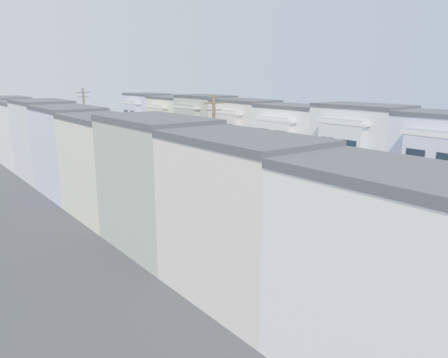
# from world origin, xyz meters

# --- Properties ---
(ground) EXTENTS (160.00, 160.00, 0.00)m
(ground) POSITION_xyz_m (0.00, 0.00, 0.00)
(ground) COLOR black
(ground) RESTS_ON ground
(road_slab) EXTENTS (12.00, 70.00, 0.02)m
(road_slab) POSITION_xyz_m (0.00, 15.00, 0.01)
(road_slab) COLOR black
(road_slab) RESTS_ON ground
(curb_left) EXTENTS (0.30, 70.00, 0.15)m
(curb_left) POSITION_xyz_m (-6.05, 15.00, 0.07)
(curb_left) COLOR gray
(curb_left) RESTS_ON ground
(curb_right) EXTENTS (0.30, 70.00, 0.15)m
(curb_right) POSITION_xyz_m (6.05, 15.00, 0.07)
(curb_right) COLOR gray
(curb_right) RESTS_ON ground
(sidewalk_left) EXTENTS (2.60, 70.00, 0.15)m
(sidewalk_left) POSITION_xyz_m (-7.35, 15.00, 0.07)
(sidewalk_left) COLOR gray
(sidewalk_left) RESTS_ON ground
(sidewalk_right) EXTENTS (2.60, 70.00, 0.15)m
(sidewalk_right) POSITION_xyz_m (7.35, 15.00, 0.07)
(sidewalk_right) COLOR gray
(sidewalk_right) RESTS_ON ground
(centerline) EXTENTS (0.12, 70.00, 0.01)m
(centerline) POSITION_xyz_m (0.00, 15.00, 0.00)
(centerline) COLOR gold
(centerline) RESTS_ON ground
(townhouse_row_left) EXTENTS (5.00, 70.00, 8.50)m
(townhouse_row_left) POSITION_xyz_m (-11.15, 15.00, 0.00)
(townhouse_row_left) COLOR white
(townhouse_row_left) RESTS_ON ground
(townhouse_row_right) EXTENTS (5.00, 70.00, 8.50)m
(townhouse_row_right) POSITION_xyz_m (11.15, 15.00, 0.00)
(townhouse_row_right) COLOR white
(townhouse_row_right) RESTS_ON ground
(tree_a) EXTENTS (4.10, 4.10, 6.62)m
(tree_a) POSITION_xyz_m (-6.30, -13.31, 4.54)
(tree_a) COLOR black
(tree_a) RESTS_ON ground
(tree_b) EXTENTS (4.70, 4.70, 7.41)m
(tree_b) POSITION_xyz_m (-6.30, -4.21, 5.04)
(tree_b) COLOR black
(tree_b) RESTS_ON ground
(tree_c) EXTENTS (4.70, 4.70, 7.08)m
(tree_c) POSITION_xyz_m (-6.30, 5.97, 4.71)
(tree_c) COLOR black
(tree_c) RESTS_ON ground
(tree_d) EXTENTS (4.60, 4.60, 7.74)m
(tree_d) POSITION_xyz_m (-6.30, 18.82, 5.41)
(tree_d) COLOR black
(tree_d) RESTS_ON ground
(tree_e) EXTENTS (4.70, 4.70, 7.09)m
(tree_e) POSITION_xyz_m (-6.30, 31.76, 4.73)
(tree_e) COLOR black
(tree_e) RESTS_ON ground
(tree_far_r) EXTENTS (3.10, 3.10, 5.12)m
(tree_far_r) POSITION_xyz_m (6.90, 30.81, 3.53)
(tree_far_r) COLOR black
(tree_far_r) RESTS_ON ground
(utility_pole_near) EXTENTS (1.60, 0.26, 10.00)m
(utility_pole_near) POSITION_xyz_m (-6.30, 2.00, 5.15)
(utility_pole_near) COLOR #42301E
(utility_pole_near) RESTS_ON ground
(utility_pole_far) EXTENTS (1.60, 0.26, 10.00)m
(utility_pole_far) POSITION_xyz_m (-6.30, 28.00, 5.15)
(utility_pole_far) COLOR #42301E
(utility_pole_far) RESTS_ON ground
(fedex_truck) EXTENTS (2.38, 6.17, 2.96)m
(fedex_truck) POSITION_xyz_m (1.94, 9.63, 1.65)
(fedex_truck) COLOR white
(fedex_truck) RESTS_ON ground
(lead_sedan) EXTENTS (1.86, 4.04, 1.30)m
(lead_sedan) POSITION_xyz_m (2.03, 20.47, 0.65)
(lead_sedan) COLOR black
(lead_sedan) RESTS_ON ground
(parked_left_b) EXTENTS (2.26, 4.97, 1.47)m
(parked_left_b) POSITION_xyz_m (-4.90, -8.49, 0.73)
(parked_left_b) COLOR black
(parked_left_b) RESTS_ON ground
(parked_left_c) EXTENTS (2.14, 4.35, 1.26)m
(parked_left_c) POSITION_xyz_m (-4.90, 1.41, 0.63)
(parked_left_c) COLOR #A6A7AA
(parked_left_c) RESTS_ON ground
(parked_left_d) EXTENTS (2.16, 4.69, 1.47)m
(parked_left_d) POSITION_xyz_m (-4.90, 10.00, 0.74)
(parked_left_d) COLOR black
(parked_left_d) RESTS_ON ground
(parked_right_a) EXTENTS (1.91, 4.20, 1.32)m
(parked_right_a) POSITION_xyz_m (4.90, -8.30, 0.66)
(parked_right_a) COLOR #4E5050
(parked_right_a) RESTS_ON ground
(parked_right_b) EXTENTS (1.64, 3.82, 1.21)m
(parked_right_b) POSITION_xyz_m (4.90, -2.86, 0.61)
(parked_right_b) COLOR silver
(parked_right_b) RESTS_ON ground
(parked_right_c) EXTENTS (1.88, 4.22, 1.33)m
(parked_right_c) POSITION_xyz_m (4.90, 19.22, 0.67)
(parked_right_c) COLOR black
(parked_right_c) RESTS_ON ground
(parked_right_d) EXTENTS (1.73, 4.40, 1.42)m
(parked_right_d) POSITION_xyz_m (4.90, 26.53, 0.71)
(parked_right_d) COLOR black
(parked_right_d) RESTS_ON ground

